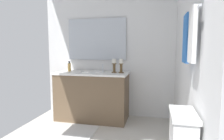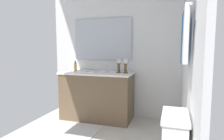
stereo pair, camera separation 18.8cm
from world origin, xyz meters
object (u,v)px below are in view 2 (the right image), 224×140
(sink_basin, at_px, (97,74))
(mirror, at_px, (102,39))
(towel_center, at_px, (186,35))
(towel_near_vanity, at_px, (183,38))
(candle_holder_tall, at_px, (126,66))
(bath_mat, at_px, (82,132))
(towel_bar, at_px, (188,12))
(candle_holder_short, at_px, (119,66))
(soap_bottle, at_px, (75,67))
(vanity_cabinet, at_px, (97,95))

(sink_basin, height_order, mirror, mirror)
(sink_basin, xyz_separation_m, towel_center, (1.56, 1.33, 0.54))
(towel_center, bearing_deg, towel_near_vanity, 180.00)
(candle_holder_tall, xyz_separation_m, bath_mat, (0.64, -0.50, -0.94))
(towel_bar, xyz_separation_m, towel_near_vanity, (-0.16, -0.02, -0.20))
(candle_holder_short, height_order, bath_mat, candle_holder_short)
(soap_bottle, relative_size, towel_center, 0.43)
(towel_center, height_order, bath_mat, towel_center)
(vanity_cabinet, height_order, towel_bar, towel_bar)
(towel_bar, distance_m, towel_center, 0.25)
(towel_center, bearing_deg, candle_holder_short, -149.09)
(candle_holder_tall, bearing_deg, vanity_cabinet, -88.77)
(vanity_cabinet, xyz_separation_m, towel_center, (1.56, 1.33, 0.92))
(vanity_cabinet, relative_size, sink_basin, 3.10)
(sink_basin, xyz_separation_m, candle_holder_tall, (-0.01, 0.50, 0.16))
(towel_center, bearing_deg, mirror, -144.13)
(mirror, height_order, towel_near_vanity, mirror)
(sink_basin, bearing_deg, candle_holder_short, 93.30)
(sink_basin, relative_size, towel_near_vanity, 0.91)
(vanity_cabinet, bearing_deg, soap_bottle, -97.27)
(candle_holder_short, distance_m, bath_mat, 1.20)
(mirror, bearing_deg, vanity_cabinet, -0.01)
(candle_holder_tall, distance_m, towel_near_vanity, 1.55)
(candle_holder_tall, xyz_separation_m, towel_bar, (1.41, 0.84, 0.57))
(towel_near_vanity, bearing_deg, vanity_cabinet, -133.10)
(sink_basin, bearing_deg, soap_bottle, -97.25)
(vanity_cabinet, bearing_deg, sink_basin, 90.00)
(candle_holder_short, distance_m, towel_bar, 1.81)
(sink_basin, distance_m, towel_near_vanity, 1.90)
(vanity_cabinet, xyz_separation_m, towel_near_vanity, (1.24, 1.33, 0.91))
(vanity_cabinet, distance_m, towel_bar, 2.24)
(sink_basin, distance_m, towel_bar, 2.08)
(vanity_cabinet, distance_m, sink_basin, 0.37)
(sink_basin, relative_size, bath_mat, 0.67)
(vanity_cabinet, height_order, candle_holder_short, candle_holder_short)
(candle_holder_tall, distance_m, bath_mat, 1.24)
(vanity_cabinet, distance_m, towel_center, 2.24)
(sink_basin, bearing_deg, towel_center, 40.44)
(sink_basin, height_order, towel_center, towel_center)
(mirror, relative_size, candle_holder_short, 4.66)
(mirror, relative_size, candle_holder_tall, 4.63)
(mirror, bearing_deg, towel_near_vanity, 41.10)
(candle_holder_tall, bearing_deg, mirror, -118.13)
(mirror, bearing_deg, towel_center, 35.87)
(candle_holder_tall, bearing_deg, candle_holder_short, -95.32)
(mirror, xyz_separation_m, candle_holder_short, (0.26, 0.38, -0.45))
(towel_bar, bearing_deg, vanity_cabinet, -136.13)
(towel_center, bearing_deg, vanity_cabinet, -139.54)
(mirror, height_order, towel_bar, mirror)
(towel_center, xyz_separation_m, bath_mat, (-0.93, -1.33, -1.32))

